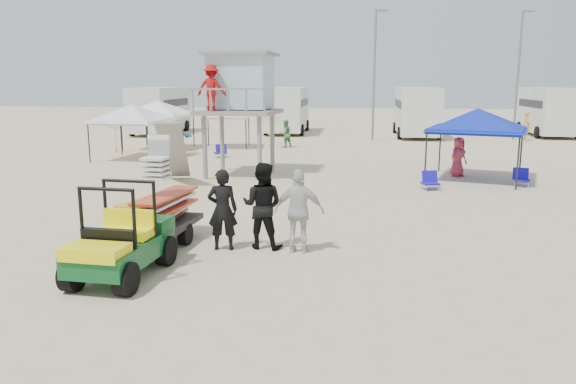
# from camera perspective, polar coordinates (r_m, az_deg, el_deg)

# --- Properties ---
(ground) EXTENTS (140.00, 140.00, 0.00)m
(ground) POSITION_cam_1_polar(r_m,az_deg,el_deg) (9.91, -5.05, -10.71)
(ground) COLOR beige
(ground) RESTS_ON ground
(utility_cart) EXTENTS (1.36, 2.45, 1.80)m
(utility_cart) POSITION_cam_1_polar(r_m,az_deg,el_deg) (11.07, -16.83, -4.23)
(utility_cart) COLOR #0B4C1F
(utility_cart) RESTS_ON ground
(surf_trailer) EXTENTS (1.46, 2.47, 2.21)m
(surf_trailer) POSITION_cam_1_polar(r_m,az_deg,el_deg) (13.16, -12.79, -1.32)
(surf_trailer) COLOR black
(surf_trailer) RESTS_ON ground
(man_left) EXTENTS (0.71, 0.52, 1.82)m
(man_left) POSITION_cam_1_polar(r_m,az_deg,el_deg) (12.45, -6.67, -1.80)
(man_left) COLOR black
(man_left) RESTS_ON ground
(man_mid) EXTENTS (1.05, 0.88, 1.94)m
(man_mid) POSITION_cam_1_polar(r_m,az_deg,el_deg) (12.51, -2.62, -1.38)
(man_mid) COLOR black
(man_mid) RESTS_ON ground
(man_right) EXTENTS (1.09, 0.48, 1.85)m
(man_right) POSITION_cam_1_polar(r_m,az_deg,el_deg) (12.16, 1.15, -1.96)
(man_right) COLOR silver
(man_right) RESTS_ON ground
(lifeguard_tower) EXTENTS (3.14, 3.14, 4.68)m
(lifeguard_tower) POSITION_cam_1_polar(r_m,az_deg,el_deg) (22.27, -5.18, 10.62)
(lifeguard_tower) COLOR gray
(lifeguard_tower) RESTS_ON ground
(canopy_blue) EXTENTS (4.10, 4.10, 3.10)m
(canopy_blue) POSITION_cam_1_polar(r_m,az_deg,el_deg) (22.26, 18.73, 7.69)
(canopy_blue) COLOR black
(canopy_blue) RESTS_ON ground
(canopy_white_a) EXTENTS (3.40, 3.40, 3.02)m
(canopy_white_a) POSITION_cam_1_polar(r_m,az_deg,el_deg) (27.81, -15.57, 8.28)
(canopy_white_a) COLOR black
(canopy_white_a) RESTS_ON ground
(canopy_white_b) EXTENTS (3.34, 3.34, 3.05)m
(canopy_white_b) POSITION_cam_1_polar(r_m,az_deg,el_deg) (32.01, -13.10, 8.78)
(canopy_white_b) COLOR black
(canopy_white_b) RESTS_ON ground
(canopy_white_c) EXTENTS (2.83, 2.83, 2.97)m
(canopy_white_c) POSITION_cam_1_polar(r_m,az_deg,el_deg) (31.85, -6.34, 8.84)
(canopy_white_c) COLOR black
(canopy_white_c) RESTS_ON ground
(umbrella_a) EXTENTS (1.95, 1.98, 1.65)m
(umbrella_a) POSITION_cam_1_polar(r_m,az_deg,el_deg) (30.66, -17.14, 5.34)
(umbrella_a) COLOR red
(umbrella_a) RESTS_ON ground
(umbrella_b) EXTENTS (2.77, 2.76, 1.80)m
(umbrella_b) POSITION_cam_1_polar(r_m,az_deg,el_deg) (31.99, -1.82, 6.18)
(umbrella_b) COLOR yellow
(umbrella_b) RESTS_ON ground
(cone_near) EXTENTS (0.34, 0.34, 0.50)m
(cone_near) POSITION_cam_1_polar(r_m,az_deg,el_deg) (22.73, -14.16, 2.15)
(cone_near) COLOR #EC4507
(cone_near) RESTS_ON ground
(cone_far) EXTENTS (0.34, 0.34, 0.50)m
(cone_far) POSITION_cam_1_polar(r_m,az_deg,el_deg) (21.96, -12.83, 1.90)
(cone_far) COLOR orange
(cone_far) RESTS_ON ground
(beach_chair_a) EXTENTS (0.71, 0.79, 0.64)m
(beach_chair_a) POSITION_cam_1_polar(r_m,az_deg,el_deg) (27.94, -6.85, 4.17)
(beach_chair_a) COLOR #2210B3
(beach_chair_a) RESTS_ON ground
(beach_chair_b) EXTENTS (0.65, 0.71, 0.64)m
(beach_chair_b) POSITION_cam_1_polar(r_m,az_deg,el_deg) (20.06, 14.22, 1.16)
(beach_chair_b) COLOR #1810B2
(beach_chair_b) RESTS_ON ground
(beach_chair_c) EXTENTS (0.66, 0.72, 0.64)m
(beach_chair_c) POSITION_cam_1_polar(r_m,az_deg,el_deg) (21.74, 22.62, 1.39)
(beach_chair_c) COLOR #140FAC
(beach_chair_c) RESTS_ON ground
(rv_far_left) EXTENTS (2.64, 6.80, 3.25)m
(rv_far_left) POSITION_cam_1_polar(r_m,az_deg,el_deg) (41.45, -12.92, 8.30)
(rv_far_left) COLOR silver
(rv_far_left) RESTS_ON ground
(rv_mid_left) EXTENTS (2.65, 6.50, 3.25)m
(rv_mid_left) POSITION_cam_1_polar(r_m,az_deg,el_deg) (40.83, -0.08, 8.54)
(rv_mid_left) COLOR silver
(rv_mid_left) RESTS_ON ground
(rv_mid_right) EXTENTS (2.64, 7.00, 3.25)m
(rv_mid_right) POSITION_cam_1_polar(r_m,az_deg,el_deg) (39.24, 12.94, 8.15)
(rv_mid_right) COLOR silver
(rv_mid_right) RESTS_ON ground
(rv_far_right) EXTENTS (2.64, 6.60, 3.25)m
(rv_far_right) POSITION_cam_1_polar(r_m,az_deg,el_deg) (42.57, 24.97, 7.62)
(rv_far_right) COLOR silver
(rv_far_right) RESTS_ON ground
(light_pole_left) EXTENTS (0.14, 0.14, 8.00)m
(light_pole_left) POSITION_cam_1_polar(r_m,az_deg,el_deg) (36.00, 8.75, 11.56)
(light_pole_left) COLOR slate
(light_pole_left) RESTS_ON ground
(light_pole_right) EXTENTS (0.14, 0.14, 8.00)m
(light_pole_right) POSITION_cam_1_polar(r_m,az_deg,el_deg) (38.81, 22.32, 10.83)
(light_pole_right) COLOR slate
(light_pole_right) RESTS_ON ground
(distant_beachgoers) EXTENTS (20.78, 15.20, 1.85)m
(distant_beachgoers) POSITION_cam_1_polar(r_m,az_deg,el_deg) (29.35, 2.13, 5.63)
(distant_beachgoers) COLOR #BB9146
(distant_beachgoers) RESTS_ON ground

